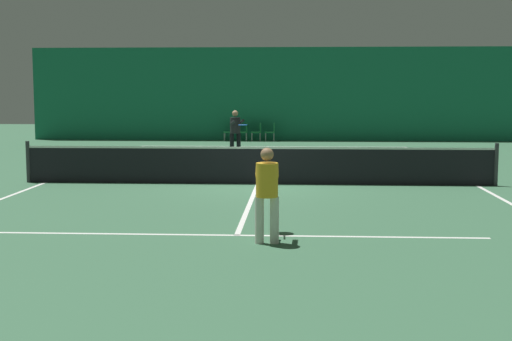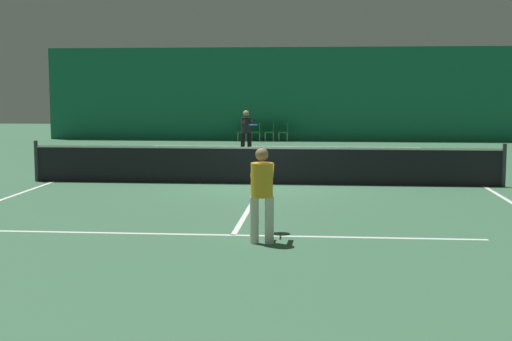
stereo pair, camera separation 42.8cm
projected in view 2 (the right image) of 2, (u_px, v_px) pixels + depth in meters
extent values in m
plane|color=#386647|center=(263.00, 184.00, 18.11)|extent=(60.00, 60.00, 0.00)
cube|color=#196B4C|center=(289.00, 94.00, 33.16)|extent=(23.00, 0.12, 4.33)
cube|color=white|center=(285.00, 147.00, 29.89)|extent=(11.00, 0.10, 0.00)
cube|color=white|center=(278.00, 159.00, 24.45)|extent=(8.25, 0.10, 0.00)
cube|color=white|center=(233.00, 235.00, 11.78)|extent=(8.25, 0.10, 0.00)
cube|color=white|center=(54.00, 182.00, 18.60)|extent=(0.10, 23.80, 0.00)
cube|color=white|center=(485.00, 187.00, 17.63)|extent=(0.10, 23.80, 0.00)
cube|color=white|center=(263.00, 184.00, 18.11)|extent=(0.10, 12.80, 0.00)
cube|color=black|center=(263.00, 166.00, 18.06)|extent=(11.90, 0.02, 0.95)
cube|color=white|center=(263.00, 148.00, 18.01)|extent=(11.90, 0.02, 0.05)
cylinder|color=#333338|center=(36.00, 161.00, 18.57)|extent=(0.10, 0.10, 1.07)
cylinder|color=#333338|center=(504.00, 165.00, 17.53)|extent=(0.10, 0.10, 1.07)
cylinder|color=beige|center=(254.00, 220.00, 11.12)|extent=(0.15, 0.15, 0.74)
cylinder|color=beige|center=(269.00, 220.00, 11.11)|extent=(0.15, 0.15, 0.74)
cylinder|color=gold|center=(262.00, 180.00, 11.04)|extent=(0.36, 0.36, 0.53)
sphere|color=#936B4C|center=(262.00, 154.00, 10.99)|extent=(0.20, 0.20, 0.20)
cylinder|color=gold|center=(254.00, 170.00, 11.27)|extent=(0.11, 0.51, 0.21)
cylinder|color=gold|center=(271.00, 170.00, 11.26)|extent=(0.11, 0.51, 0.21)
cylinder|color=black|center=(263.00, 172.00, 11.67)|extent=(0.04, 0.31, 0.03)
torus|color=gold|center=(264.00, 170.00, 11.97)|extent=(0.34, 0.34, 0.03)
cylinder|color=silver|center=(264.00, 170.00, 11.97)|extent=(0.29, 0.29, 0.00)
cylinder|color=black|center=(249.00, 144.00, 26.05)|extent=(0.20, 0.20, 0.80)
cylinder|color=black|center=(243.00, 144.00, 25.98)|extent=(0.20, 0.20, 0.80)
cylinder|color=#232328|center=(246.00, 125.00, 25.93)|extent=(0.48, 0.48, 0.58)
sphere|color=tan|center=(246.00, 113.00, 25.88)|extent=(0.22, 0.22, 0.22)
cylinder|color=#232328|center=(252.00, 122.00, 25.71)|extent=(0.29, 0.55, 0.23)
cylinder|color=#232328|center=(244.00, 122.00, 25.63)|extent=(0.29, 0.55, 0.23)
cylinder|color=black|center=(251.00, 125.00, 25.28)|extent=(0.14, 0.30, 0.03)
torus|color=#1951B2|center=(253.00, 125.00, 24.99)|extent=(0.43, 0.43, 0.03)
cylinder|color=silver|center=(253.00, 125.00, 24.99)|extent=(0.36, 0.36, 0.00)
cylinder|color=#99999E|center=(238.00, 137.00, 33.24)|extent=(0.03, 0.03, 0.39)
cylinder|color=#99999E|center=(238.00, 137.00, 32.86)|extent=(0.03, 0.03, 0.39)
cylinder|color=#99999E|center=(247.00, 137.00, 33.21)|extent=(0.03, 0.03, 0.39)
cylinder|color=#99999E|center=(246.00, 137.00, 32.83)|extent=(0.03, 0.03, 0.39)
cube|color=#196B38|center=(242.00, 132.00, 33.01)|extent=(0.44, 0.44, 0.05)
cube|color=#196B38|center=(246.00, 127.00, 32.97)|extent=(0.04, 0.44, 0.40)
cylinder|color=#99999E|center=(252.00, 137.00, 33.18)|extent=(0.03, 0.03, 0.39)
cylinder|color=#99999E|center=(251.00, 137.00, 32.81)|extent=(0.03, 0.03, 0.39)
cylinder|color=#99999E|center=(260.00, 137.00, 33.15)|extent=(0.03, 0.03, 0.39)
cylinder|color=#99999E|center=(259.00, 137.00, 32.77)|extent=(0.03, 0.03, 0.39)
cube|color=#196B38|center=(256.00, 132.00, 32.95)|extent=(0.44, 0.44, 0.05)
cube|color=#196B38|center=(260.00, 127.00, 32.91)|extent=(0.04, 0.44, 0.40)
cylinder|color=#99999E|center=(266.00, 137.00, 33.13)|extent=(0.03, 0.03, 0.39)
cylinder|color=#99999E|center=(265.00, 137.00, 32.75)|extent=(0.03, 0.03, 0.39)
cylinder|color=#99999E|center=(274.00, 137.00, 33.09)|extent=(0.03, 0.03, 0.39)
cylinder|color=#99999E|center=(273.00, 137.00, 32.72)|extent=(0.03, 0.03, 0.39)
cube|color=#196B38|center=(269.00, 132.00, 32.90)|extent=(0.44, 0.44, 0.05)
cube|color=#196B38|center=(274.00, 127.00, 32.85)|extent=(0.04, 0.44, 0.40)
cylinder|color=#99999E|center=(279.00, 137.00, 33.07)|extent=(0.03, 0.03, 0.39)
cylinder|color=#99999E|center=(279.00, 137.00, 32.69)|extent=(0.03, 0.03, 0.39)
cylinder|color=#99999E|center=(287.00, 137.00, 33.04)|extent=(0.03, 0.03, 0.39)
cylinder|color=#99999E|center=(287.00, 137.00, 32.66)|extent=(0.03, 0.03, 0.39)
cube|color=#196B38|center=(283.00, 132.00, 32.84)|extent=(0.44, 0.44, 0.05)
cube|color=#196B38|center=(288.00, 127.00, 32.80)|extent=(0.04, 0.44, 0.40)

